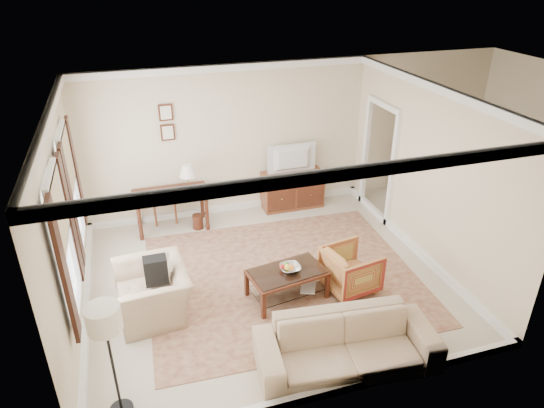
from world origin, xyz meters
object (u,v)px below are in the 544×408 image
coffee_table (287,277)px  club_armchair (152,285)px  sideboard (292,190)px  sofa (347,338)px  tv (293,151)px  striped_armchair (351,268)px  writing_desk (171,198)px

coffee_table → club_armchair: 1.94m
sideboard → club_armchair: (-3.00, -2.57, 0.11)m
sideboard → sofa: sofa is taller
sofa → coffee_table: bearing=105.6°
coffee_table → club_armchair: (-1.93, 0.23, 0.12)m
coffee_table → sofa: (0.26, -1.51, 0.07)m
tv → sofa: size_ratio=0.42×
club_armchair → tv: bearing=126.2°
tv → club_armchair: tv is taller
coffee_table → striped_armchair: (0.99, -0.09, 0.02)m
coffee_table → striped_armchair: striped_armchair is taller
coffee_table → sofa: 1.54m
club_armchair → sideboard: bearing=126.4°
striped_armchair → sofa: size_ratio=0.34×
writing_desk → tv: 2.51m
striped_armchair → club_armchair: bearing=74.2°
sofa → club_armchair: bearing=147.5°
club_armchair → writing_desk: bearing=162.6°
striped_armchair → club_armchair: size_ratio=0.69×
tv → coffee_table: bearing=68.8°
sideboard → coffee_table: 2.99m
tv → coffee_table: size_ratio=0.78×
coffee_table → sofa: bearing=-80.3°
striped_armchair → club_armchair: (-2.92, 0.32, 0.10)m
writing_desk → club_armchair: (-0.56, -2.39, -0.15)m
writing_desk → club_armchair: size_ratio=1.24×
sideboard → striped_armchair: bearing=-91.6°
sideboard → striped_armchair: size_ratio=1.61×
sideboard → coffee_table: size_ratio=1.02×
writing_desk → tv: (2.44, 0.16, 0.59)m
sideboard → club_armchair: club_armchair is taller
striped_armchair → coffee_table: bearing=75.2°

